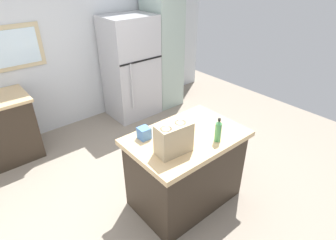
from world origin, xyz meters
The scene contains 8 objects.
ground centered at (0.00, 0.00, 0.00)m, with size 6.85×6.85×0.00m, color gray.
back_wall centered at (-0.01, 2.20, 1.37)m, with size 5.71×0.13×2.74m.
kitchen_island centered at (0.18, -0.36, 0.44)m, with size 1.21×0.81×0.88m.
refrigerator centered at (0.92, 1.80, 0.86)m, with size 0.82×0.69×1.71m.
tall_cabinet centered at (1.62, 1.80, 1.10)m, with size 0.53×0.62×2.21m.
shopping_bag centered at (-0.10, -0.49, 1.03)m, with size 0.35×0.21×0.34m.
small_box centered at (-0.18, -0.13, 0.94)m, with size 0.11×0.11×0.12m, color #4775B7.
bottle centered at (0.35, -0.63, 0.99)m, with size 0.06×0.06×0.25m.
Camera 1 is at (-1.49, -2.05, 2.42)m, focal length 29.49 mm.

